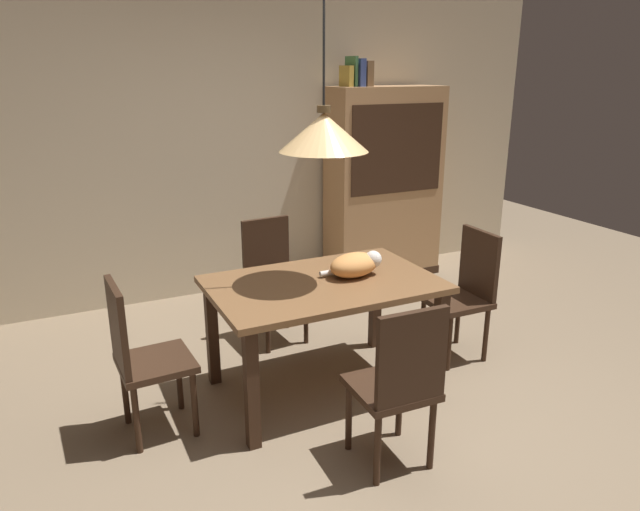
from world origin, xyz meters
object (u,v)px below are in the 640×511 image
object	(u,v)px
chair_near_front	(399,381)
pendant_lamp	(324,132)
chair_right_side	(466,289)
book_blue_wide	(357,73)
book_brown_thick	(364,74)
book_yellow_short	(346,76)
book_green_slim	(351,71)
cat_sleeping	(356,264)
hutch_bookcase	(384,188)
chair_left_side	(140,353)
chair_far_back	(272,274)
dining_table	(323,296)

from	to	relation	value
chair_near_front	pendant_lamp	xyz separation A→B (m)	(0.00, 0.88, 1.15)
chair_right_side	book_blue_wide	distance (m)	2.28
book_blue_wide	book_brown_thick	size ratio (longest dim) A/B	1.00
chair_right_side	book_yellow_short	xyz separation A→B (m)	(-0.05, 1.75, 1.43)
book_green_slim	book_blue_wide	xyz separation A→B (m)	(0.06, 0.00, -0.01)
cat_sleeping	hutch_bookcase	distance (m)	2.16
chair_left_side	pendant_lamp	size ratio (longest dim) A/B	0.72
chair_right_side	hutch_bookcase	world-z (taller)	hutch_bookcase
chair_far_back	pendant_lamp	xyz separation A→B (m)	(0.01, -0.88, 1.15)
dining_table	chair_far_back	world-z (taller)	chair_far_back
chair_near_front	cat_sleeping	world-z (taller)	chair_near_front
book_yellow_short	book_brown_thick	bearing A→B (deg)	0.00
pendant_lamp	book_blue_wide	xyz separation A→B (m)	(1.18, 1.75, 0.31)
chair_far_back	chair_left_side	world-z (taller)	same
chair_near_front	hutch_bookcase	world-z (taller)	hutch_bookcase
chair_near_front	chair_left_side	distance (m)	1.43
chair_near_front	chair_left_side	xyz separation A→B (m)	(-1.13, 0.87, 0.00)
cat_sleeping	book_blue_wide	distance (m)	2.29
chair_right_side	book_yellow_short	size ratio (longest dim) A/B	4.65
chair_left_side	book_yellow_short	world-z (taller)	book_yellow_short
cat_sleeping	hutch_bookcase	bearing A→B (deg)	53.78
chair_near_front	hutch_bookcase	distance (m)	3.05
cat_sleeping	book_blue_wide	xyz separation A→B (m)	(0.96, 1.74, 1.14)
book_blue_wide	dining_table	bearing A→B (deg)	-124.13
cat_sleeping	book_brown_thick	world-z (taller)	book_brown_thick
cat_sleeping	chair_far_back	bearing A→B (deg)	104.92
dining_table	chair_right_side	bearing A→B (deg)	-0.06
book_green_slim	chair_left_side	bearing A→B (deg)	-142.19
chair_left_side	hutch_bookcase	xyz separation A→B (m)	(2.63, 1.75, 0.38)
book_brown_thick	hutch_bookcase	bearing A→B (deg)	-0.35
cat_sleeping	book_blue_wide	bearing A→B (deg)	61.26
chair_left_side	pendant_lamp	distance (m)	1.61
dining_table	hutch_bookcase	bearing A→B (deg)	49.24
chair_near_front	chair_right_side	xyz separation A→B (m)	(1.13, 0.88, 0.00)
chair_right_side	pendant_lamp	bearing A→B (deg)	179.94
dining_table	cat_sleeping	world-z (taller)	cat_sleeping
cat_sleeping	book_green_slim	size ratio (longest dim) A/B	1.52
pendant_lamp	book_yellow_short	bearing A→B (deg)	58.36
chair_far_back	book_brown_thick	size ratio (longest dim) A/B	3.88
chair_far_back	book_blue_wide	xyz separation A→B (m)	(1.19, 0.87, 1.46)
dining_table	book_yellow_short	xyz separation A→B (m)	(1.08, 1.75, 1.29)
pendant_lamp	book_green_slim	xyz separation A→B (m)	(1.13, 1.75, 0.32)
hutch_bookcase	book_brown_thick	xyz separation A→B (m)	(-0.25, 0.00, 1.07)
chair_far_back	pendant_lamp	bearing A→B (deg)	-89.60
chair_right_side	chair_left_side	xyz separation A→B (m)	(-2.26, -0.00, 0.00)
chair_near_front	book_blue_wide	xyz separation A→B (m)	(1.19, 2.62, 1.46)
chair_far_back	cat_sleeping	xyz separation A→B (m)	(0.23, -0.88, 0.32)
pendant_lamp	book_green_slim	distance (m)	2.10
dining_table	chair_far_back	size ratio (longest dim) A/B	1.51
chair_far_back	book_yellow_short	distance (m)	1.99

